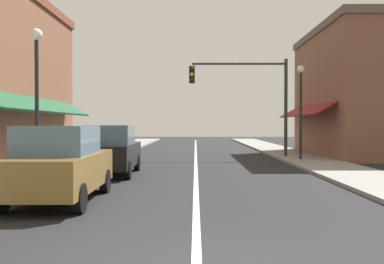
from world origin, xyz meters
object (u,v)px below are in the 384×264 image
(traffic_signal_mast_arm, at_px, (251,90))
(street_lamp_left_near, at_px, (37,79))
(parked_car_second_left, at_px, (110,150))
(street_lamp_right_mid, at_px, (301,97))
(parked_car_nearest_left, at_px, (59,164))

(traffic_signal_mast_arm, relative_size, street_lamp_left_near, 1.12)
(parked_car_second_left, relative_size, street_lamp_right_mid, 0.89)
(street_lamp_right_mid, bearing_deg, parked_car_second_left, -145.15)
(parked_car_nearest_left, xyz_separation_m, traffic_signal_mast_arm, (6.09, 13.13, 2.76))
(street_lamp_right_mid, bearing_deg, traffic_signal_mast_arm, 136.98)
(street_lamp_left_near, bearing_deg, parked_car_second_left, 50.29)
(street_lamp_right_mid, bearing_deg, parked_car_nearest_left, -126.65)
(traffic_signal_mast_arm, bearing_deg, street_lamp_right_mid, -43.02)
(parked_car_nearest_left, xyz_separation_m, parked_car_second_left, (0.12, 5.44, 0.00))
(parked_car_second_left, xyz_separation_m, street_lamp_left_near, (-1.82, -2.19, 2.31))
(traffic_signal_mast_arm, distance_m, street_lamp_right_mid, 3.01)
(street_lamp_left_near, bearing_deg, parked_car_nearest_left, -62.31)
(parked_car_second_left, distance_m, traffic_signal_mast_arm, 10.12)
(parked_car_nearest_left, height_order, street_lamp_right_mid, street_lamp_right_mid)
(parked_car_nearest_left, height_order, parked_car_second_left, same)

